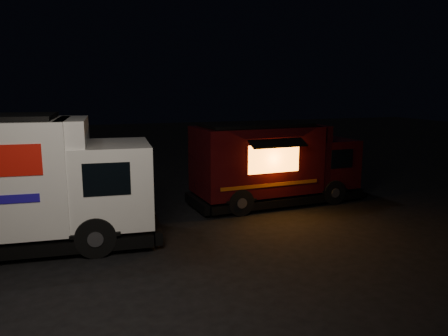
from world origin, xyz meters
TOP-DOWN VIEW (x-y plane):
  - ground at (0.00, 0.00)m, footprint 80.00×80.00m
  - white_truck at (-4.16, 1.77)m, footprint 7.67×3.12m
  - red_truck at (4.20, 3.71)m, footprint 6.25×2.65m

SIDE VIEW (x-z plane):
  - ground at x=0.00m, z-range 0.00..0.00m
  - red_truck at x=4.20m, z-range 0.00..2.85m
  - white_truck at x=-4.16m, z-range 0.00..3.40m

